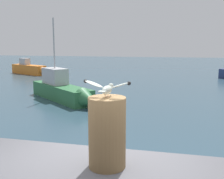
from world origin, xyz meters
name	(u,v)px	position (x,y,z in m)	size (l,w,h in m)	color
mooring_post	(107,133)	(0.13, -0.59, 2.01)	(0.44, 0.44, 0.84)	brown
seagull	(107,88)	(0.13, -0.58, 2.54)	(0.57, 0.39, 0.20)	tan
boat_orange	(30,69)	(-13.39, 21.28, 0.53)	(5.11, 3.22, 1.57)	orange
boat_green	(64,90)	(-4.99, 10.01, 0.56)	(5.25, 4.63, 4.51)	#2D6B3D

